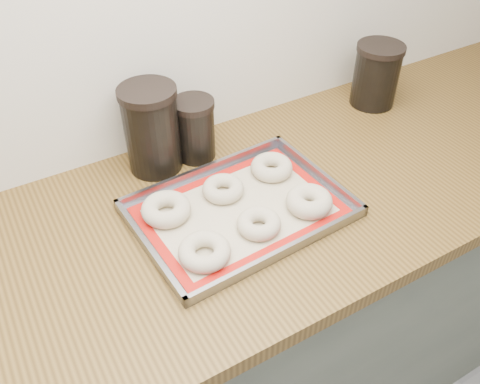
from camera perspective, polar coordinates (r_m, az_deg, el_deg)
cabinet at (r=1.56m, az=4.81°, el=-12.58°), size 3.00×0.65×0.86m
countertop at (r=1.23m, az=5.96°, el=0.08°), size 3.06×0.68×0.04m
baking_tray at (r=1.13m, az=0.00°, el=-2.04°), size 0.48×0.36×0.03m
baking_mat at (r=1.13m, az=-0.00°, el=-2.11°), size 0.44×0.31×0.00m
bagel_front_left at (r=1.03m, az=-4.00°, el=-6.69°), size 0.11×0.11×0.04m
bagel_front_mid at (r=1.08m, az=2.14°, el=-3.56°), size 0.11×0.11×0.03m
bagel_front_right at (r=1.14m, az=7.78°, el=-1.04°), size 0.11×0.11×0.04m
bagel_back_left at (r=1.12m, az=-8.29°, el=-1.92°), size 0.14×0.14×0.04m
bagel_back_mid at (r=1.17m, az=-1.91°, el=0.37°), size 0.11×0.11×0.03m
bagel_back_right at (r=1.23m, az=3.57°, el=2.81°), size 0.10×0.10×0.04m
canister_left at (r=1.22m, az=-9.89°, el=6.97°), size 0.14×0.14×0.22m
canister_mid at (r=1.26m, az=-5.12°, el=7.06°), size 0.10×0.10×0.16m
canister_right at (r=1.53m, az=15.05°, el=12.59°), size 0.13×0.13×0.18m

